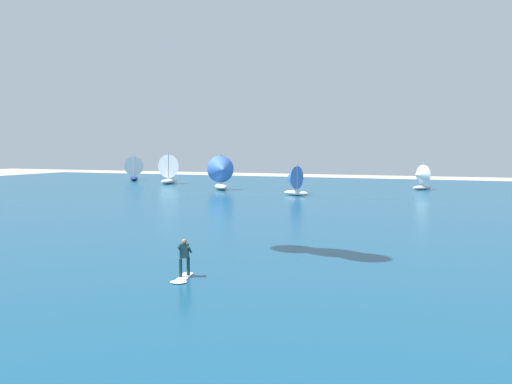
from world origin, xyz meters
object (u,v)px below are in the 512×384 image
object	(u,v)px
sailboat_trailing	(420,177)
sailboat_outermost	(293,180)
sailboat_far_left	(171,169)
sailboat_mid_left	(222,172)
kitesurfer	(183,264)
sailboat_center_horizon	(134,168)

from	to	relation	value
sailboat_trailing	sailboat_outermost	size ratio (longest dim) A/B	0.96
sailboat_far_left	sailboat_mid_left	xyz separation A→B (m)	(12.89, -8.69, -0.00)
kitesurfer	sailboat_outermost	size ratio (longest dim) A/B	0.52
sailboat_outermost	sailboat_center_horizon	bearing A→B (deg)	152.33
sailboat_far_left	sailboat_center_horizon	world-z (taller)	sailboat_far_left
sailboat_trailing	sailboat_center_horizon	size ratio (longest dim) A/B	0.81
sailboat_center_horizon	sailboat_mid_left	world-z (taller)	sailboat_mid_left
kitesurfer	sailboat_far_left	size ratio (longest dim) A/B	0.40
sailboat_trailing	sailboat_far_left	bearing A→B (deg)	-178.33
sailboat_far_left	sailboat_outermost	size ratio (longest dim) A/B	1.32
sailboat_center_horizon	sailboat_trailing	bearing A→B (deg)	-5.19
kitesurfer	sailboat_mid_left	bearing A→B (deg)	113.28
sailboat_far_left	sailboat_trailing	distance (m)	37.41
sailboat_far_left	sailboat_trailing	world-z (taller)	sailboat_far_left
sailboat_far_left	sailboat_center_horizon	size ratio (longest dim) A/B	1.11
kitesurfer	sailboat_center_horizon	distance (m)	72.35
sailboat_center_horizon	sailboat_mid_left	bearing A→B (deg)	-31.02
sailboat_center_horizon	sailboat_mid_left	size ratio (longest dim) A/B	0.90
kitesurfer	sailboat_outermost	distance (m)	41.06
kitesurfer	sailboat_center_horizon	world-z (taller)	sailboat_center_horizon
kitesurfer	sailboat_mid_left	world-z (taller)	sailboat_mid_left
kitesurfer	sailboat_trailing	size ratio (longest dim) A/B	0.54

